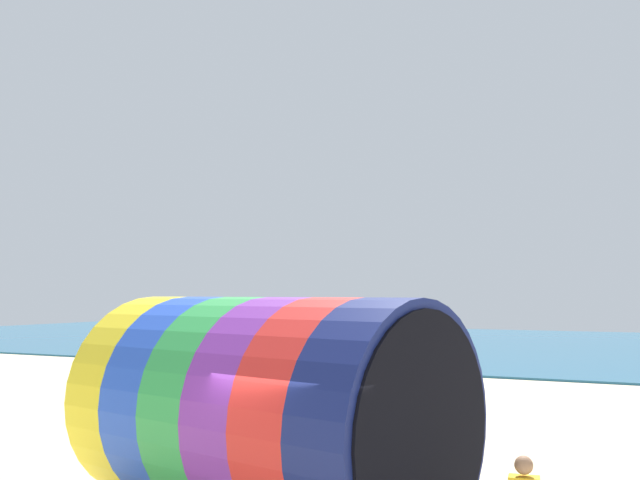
{
  "coord_description": "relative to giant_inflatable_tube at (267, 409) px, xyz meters",
  "views": [
    {
      "loc": [
        4.33,
        -9.06,
        3.58
      ],
      "look_at": [
        -1.33,
        2.9,
        4.58
      ],
      "focal_mm": 40.0,
      "sensor_mm": 36.0,
      "label": 1
    }
  ],
  "objects": [
    {
      "name": "giant_inflatable_tube",
      "position": [
        0.0,
        0.0,
        0.0
      ],
      "size": [
        6.53,
        4.86,
        3.53
      ],
      "color": "yellow",
      "rests_on": "ground"
    },
    {
      "name": "sea",
      "position": [
        1.31,
        40.82,
        -1.71
      ],
      "size": [
        120.0,
        40.0,
        0.1
      ],
      "primitive_type": "cube",
      "color": "#236084",
      "rests_on": "ground"
    }
  ]
}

